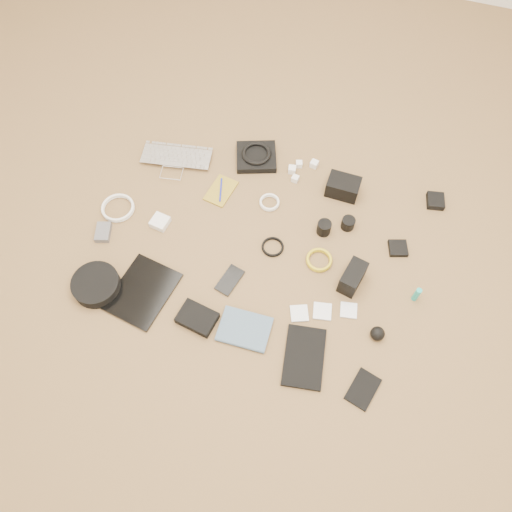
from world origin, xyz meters
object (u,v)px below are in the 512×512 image
(phone, at_px, (230,280))
(paperback, at_px, (239,347))
(dslr_camera, at_px, (343,187))
(headphone_case, at_px, (96,285))
(tablet, at_px, (143,292))
(laptop, at_px, (175,164))

(phone, xyz_separation_m, paperback, (0.13, -0.26, 0.00))
(dslr_camera, bearing_deg, paperback, -102.84)
(dslr_camera, bearing_deg, headphone_case, -136.28)
(dslr_camera, xyz_separation_m, paperback, (-0.20, -0.84, -0.03))
(tablet, bearing_deg, phone, 35.21)
(dslr_camera, distance_m, paperback, 0.87)
(tablet, relative_size, paperback, 1.42)
(laptop, height_order, paperback, laptop)
(paperback, bearing_deg, phone, 24.45)
(dslr_camera, xyz_separation_m, headphone_case, (-0.84, -0.78, -0.01))
(laptop, relative_size, paperback, 1.65)
(headphone_case, distance_m, paperback, 0.64)
(laptop, height_order, headphone_case, headphone_case)
(dslr_camera, relative_size, phone, 1.09)
(tablet, xyz_separation_m, phone, (0.32, 0.16, -0.00))
(dslr_camera, relative_size, paperback, 0.72)
(dslr_camera, height_order, headphone_case, dslr_camera)
(dslr_camera, height_order, phone, dslr_camera)
(laptop, relative_size, tablet, 1.16)
(phone, bearing_deg, laptop, 146.07)
(phone, xyz_separation_m, headphone_case, (-0.50, -0.20, 0.02))
(headphone_case, bearing_deg, paperback, -5.41)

